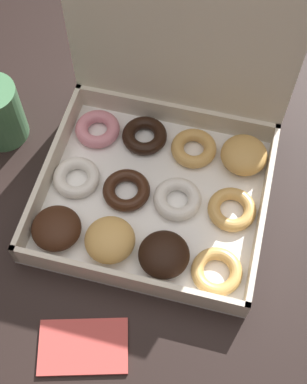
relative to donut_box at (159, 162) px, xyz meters
The scene contains 4 objects.
ground_plane 0.80m from the donut_box, ahead, with size 8.00×8.00×0.00m, color #6B6054.
dining_table 0.17m from the donut_box, ahead, with size 1.07×0.80×0.74m.
donut_box is the anchor object (origin of this frame).
paper_napkin 0.28m from the donut_box, 97.47° to the right, with size 0.13×0.10×0.01m.
Camera 1 is at (0.07, -0.41, 1.46)m, focal length 50.00 mm.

